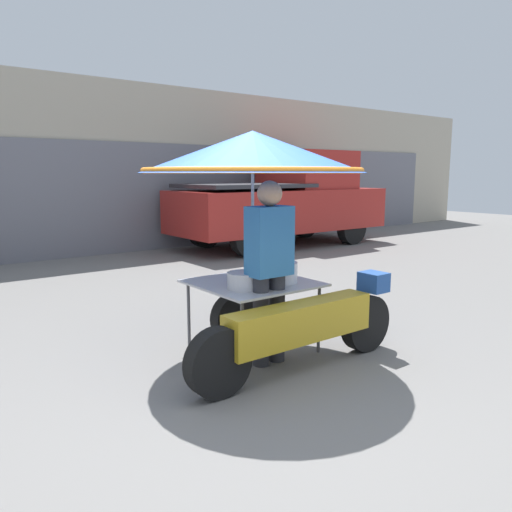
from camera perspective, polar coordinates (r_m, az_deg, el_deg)
The scene contains 5 objects.
ground_plane at distance 4.06m, azimuth 0.73°, elevation -14.58°, with size 36.00×36.00×0.00m, color slate.
shopfront_building at distance 11.21m, azimuth -26.05°, elevation 9.01°, with size 28.00×2.06×3.53m.
vendor_motorcycle_cart at distance 4.48m, azimuth 0.16°, elevation 8.91°, with size 2.18×2.02×2.02m.
vendor_person at distance 4.26m, azimuth 1.53°, elevation -0.86°, with size 0.38×0.22×1.59m.
pickup_truck at distance 11.51m, azimuth 3.34°, elevation 6.28°, with size 5.06×1.92×2.16m.
Camera 1 is at (-2.30, -2.91, 1.65)m, focal length 35.00 mm.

